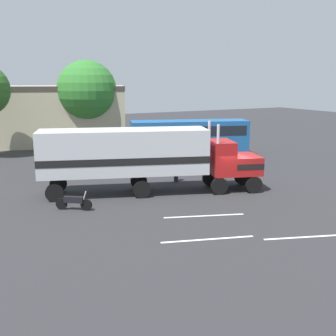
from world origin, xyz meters
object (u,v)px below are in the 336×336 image
object	(u,v)px
person_bystander	(176,169)
motorcycle	(74,202)
tree_center	(87,90)
parked_bus	(190,135)
semi_truck	(142,155)
parked_car	(79,158)

from	to	relation	value
person_bystander	motorcycle	world-z (taller)	person_bystander
tree_center	parked_bus	bearing A→B (deg)	-55.41
motorcycle	semi_truck	bearing A→B (deg)	16.69
motorcycle	tree_center	xyz separation A→B (m)	(7.39, 21.02, 5.55)
semi_truck	parked_bus	world-z (taller)	semi_truck
person_bystander	parked_bus	world-z (taller)	parked_bus
semi_truck	motorcycle	distance (m)	5.46
semi_truck	person_bystander	size ratio (longest dim) A/B	8.70
person_bystander	tree_center	size ratio (longest dim) A/B	0.18
semi_truck	parked_car	size ratio (longest dim) A/B	2.99
parked_bus	tree_center	bearing A→B (deg)	124.59
semi_truck	motorcycle	world-z (taller)	semi_truck
tree_center	parked_car	bearing A→B (deg)	-111.38
motorcycle	parked_car	bearing A→B (deg)	72.50
tree_center	motorcycle	bearing A→B (deg)	-109.38
parked_car	motorcycle	size ratio (longest dim) A/B	2.67
parked_car	person_bystander	bearing A→B (deg)	-58.86
parked_car	motorcycle	world-z (taller)	parked_car
person_bystander	parked_car	bearing A→B (deg)	121.14
person_bystander	tree_center	distance (m)	18.68
motorcycle	tree_center	bearing A→B (deg)	70.62
semi_truck	tree_center	size ratio (longest dim) A/B	1.54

